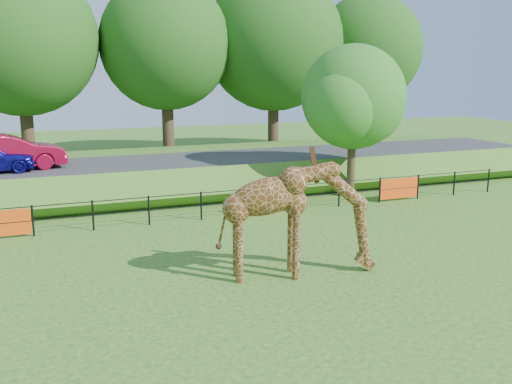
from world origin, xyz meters
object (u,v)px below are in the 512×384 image
at_px(giraffe, 299,220).
at_px(car_red, 9,152).
at_px(visitor, 288,185).
at_px(tree_east, 355,101).

height_order(giraffe, car_red, giraffe).
height_order(giraffe, visitor, giraffe).
xyz_separation_m(car_red, tree_east, (14.38, -4.27, 2.10)).
xyz_separation_m(giraffe, visitor, (3.55, 8.42, -0.86)).
bearing_deg(car_red, giraffe, -156.46).
bearing_deg(car_red, visitor, -118.38).
height_order(car_red, tree_east, tree_east).
relative_size(car_red, visitor, 3.11).
bearing_deg(visitor, giraffe, 79.12).
bearing_deg(giraffe, visitor, 78.28).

